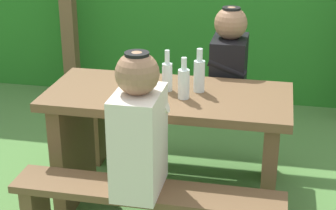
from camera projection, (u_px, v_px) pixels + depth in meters
The scene contains 10 objects.
ground_plane at pixel (168, 208), 3.39m from camera, with size 12.00×12.00×0.00m, color #4F7F3C.
picnic_table at pixel (168, 132), 3.19m from camera, with size 1.40×0.64×0.77m.
bench_far at pixel (184, 127), 3.75m from camera, with size 1.40×0.24×0.45m.
person_white_shirt at pixel (139, 129), 2.62m from camera, with size 0.25×0.35×0.72m.
person_black_coat at pixel (229, 66), 3.52m from camera, with size 0.25×0.35×0.72m.
drinking_glass at pixel (131, 83), 3.14m from camera, with size 0.08×0.08×0.08m, color silver.
bottle_left at pixel (184, 82), 2.98m from camera, with size 0.06×0.06×0.24m.
bottle_right at pixel (167, 75), 3.09m from camera, with size 0.06×0.06×0.24m.
bottle_center at pixel (199, 74), 3.08m from camera, with size 0.06×0.06×0.25m.
cell_phone at pixel (126, 84), 3.22m from camera, with size 0.07×0.14×0.01m, color silver.
Camera 1 is at (0.59, -2.83, 1.88)m, focal length 57.97 mm.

